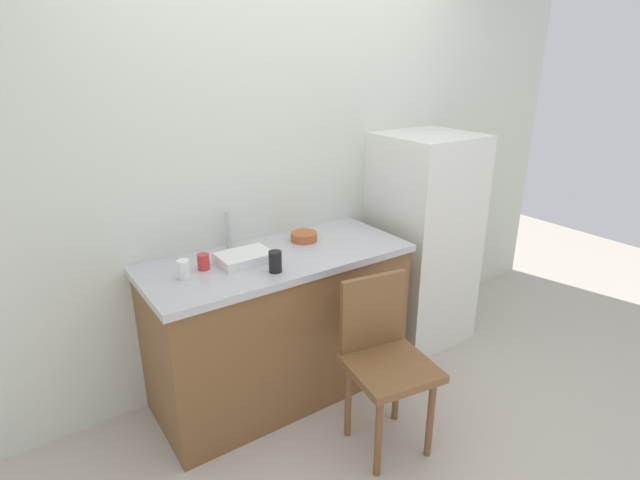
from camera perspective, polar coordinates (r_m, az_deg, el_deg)
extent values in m
plane|color=#BCB2A3|center=(2.92, 7.80, -20.78)|extent=(8.00, 8.00, 0.00)
cube|color=silver|center=(3.06, -3.71, 9.61)|extent=(4.80, 0.10, 2.69)
cube|color=brown|center=(2.96, -4.61, -9.96)|extent=(1.44, 0.60, 0.84)
cube|color=#B7B7BC|center=(2.77, -4.86, -2.09)|extent=(1.48, 0.64, 0.04)
cylinder|color=#B7B7BC|center=(2.86, -10.41, 1.19)|extent=(0.02, 0.02, 0.22)
cube|color=silver|center=(3.49, 11.58, 0.00)|extent=(0.59, 0.57, 1.44)
cylinder|color=brown|center=(2.55, 6.67, -21.37)|extent=(0.04, 0.04, 0.45)
cylinder|color=brown|center=(2.68, 12.45, -19.20)|extent=(0.04, 0.04, 0.45)
cylinder|color=brown|center=(2.74, 3.22, -17.68)|extent=(0.04, 0.04, 0.45)
cylinder|color=brown|center=(2.87, 8.71, -15.92)|extent=(0.04, 0.04, 0.45)
cube|color=brown|center=(2.56, 8.03, -14.21)|extent=(0.46, 0.46, 0.04)
cube|color=brown|center=(2.58, 6.02, -8.12)|extent=(0.36, 0.09, 0.40)
cube|color=white|center=(2.68, -8.59, -1.98)|extent=(0.28, 0.20, 0.05)
cylinder|color=#B25B33|center=(2.95, -1.85, 0.40)|extent=(0.16, 0.16, 0.05)
cylinder|color=white|center=(2.54, -15.26, -3.25)|extent=(0.06, 0.06, 0.10)
cylinder|color=black|center=(2.53, -5.12, -2.46)|extent=(0.07, 0.07, 0.11)
cylinder|color=red|center=(2.62, -13.13, -2.43)|extent=(0.06, 0.06, 0.08)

